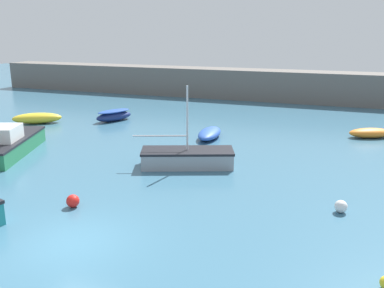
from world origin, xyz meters
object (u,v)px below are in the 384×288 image
at_px(rowboat_with_red_cover, 114,115).
at_px(mooring_buoy_red, 73,201).
at_px(sailboat_short_mast, 187,158).
at_px(rowboat_white_midwater, 37,118).
at_px(motorboat_with_cabin, 8,144).
at_px(mooring_buoy_white, 341,206).
at_px(open_tender_yellow, 371,133).
at_px(rowboat_blue_near, 210,133).

height_order(rowboat_with_red_cover, mooring_buoy_red, rowboat_with_red_cover).
height_order(sailboat_short_mast, mooring_buoy_red, sailboat_short_mast).
distance_m(sailboat_short_mast, rowboat_white_midwater, 15.54).
height_order(sailboat_short_mast, rowboat_white_midwater, sailboat_short_mast).
bearing_deg(mooring_buoy_red, motorboat_with_cabin, 147.98).
xyz_separation_m(rowboat_with_red_cover, rowboat_white_midwater, (-4.96, -2.85, -0.04)).
height_order(rowboat_with_red_cover, mooring_buoy_white, rowboat_with_red_cover).
relative_size(open_tender_yellow, rowboat_blue_near, 0.91).
height_order(motorboat_with_cabin, rowboat_blue_near, motorboat_with_cabin).
bearing_deg(rowboat_white_midwater, motorboat_with_cabin, 86.43).
xyz_separation_m(sailboat_short_mast, rowboat_white_midwater, (-14.44, 5.73, -0.06)).
distance_m(rowboat_with_red_cover, sailboat_short_mast, 12.79).
xyz_separation_m(motorboat_with_cabin, rowboat_white_midwater, (-4.15, 7.33, -0.21)).
distance_m(motorboat_with_cabin, sailboat_short_mast, 10.42).
distance_m(rowboat_with_red_cover, mooring_buoy_white, 20.89).
height_order(open_tender_yellow, sailboat_short_mast, sailboat_short_mast).
bearing_deg(rowboat_blue_near, motorboat_with_cabin, -56.22).
bearing_deg(open_tender_yellow, sailboat_short_mast, 22.93).
xyz_separation_m(motorboat_with_cabin, sailboat_short_mast, (10.30, 1.60, -0.15)).
bearing_deg(mooring_buoy_red, sailboat_short_mast, 70.17).
relative_size(rowboat_blue_near, mooring_buoy_red, 6.47).
relative_size(sailboat_short_mast, mooring_buoy_white, 10.32).
distance_m(motorboat_with_cabin, rowboat_white_midwater, 8.43).
xyz_separation_m(sailboat_short_mast, mooring_buoy_white, (7.70, -3.31, -0.21)).
height_order(open_tender_yellow, rowboat_with_red_cover, rowboat_with_red_cover).
bearing_deg(rowboat_blue_near, rowboat_white_midwater, -93.75).
xyz_separation_m(rowboat_with_red_cover, motorboat_with_cabin, (-0.82, -10.19, 0.17)).
xyz_separation_m(rowboat_blue_near, mooring_buoy_red, (-1.56, -12.63, -0.05)).
bearing_deg(rowboat_with_red_cover, mooring_buoy_red, 50.28).
bearing_deg(rowboat_blue_near, mooring_buoy_red, -12.22).
bearing_deg(mooring_buoy_white, motorboat_with_cabin, 174.58).
height_order(rowboat_white_midwater, mooring_buoy_red, rowboat_white_midwater).
bearing_deg(rowboat_blue_near, rowboat_with_red_cover, -111.33).
xyz_separation_m(rowboat_with_red_cover, sailboat_short_mast, (9.48, -8.58, 0.02)).
height_order(rowboat_white_midwater, rowboat_blue_near, rowboat_white_midwater).
bearing_deg(motorboat_with_cabin, mooring_buoy_red, -142.93).
distance_m(rowboat_white_midwater, mooring_buoy_white, 23.92).
xyz_separation_m(open_tender_yellow, mooring_buoy_white, (-1.36, -13.26, -0.07)).
xyz_separation_m(open_tender_yellow, motorboat_with_cabin, (-19.36, -11.55, 0.30)).
height_order(open_tender_yellow, rowboat_blue_near, open_tender_yellow).
bearing_deg(open_tender_yellow, rowboat_blue_near, -3.29).
distance_m(rowboat_with_red_cover, motorboat_with_cabin, 10.22).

